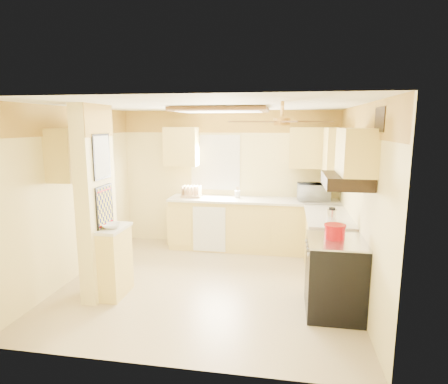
% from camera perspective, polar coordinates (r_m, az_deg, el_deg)
% --- Properties ---
extents(floor, '(4.00, 4.00, 0.00)m').
position_cam_1_polar(floor, '(5.53, -2.45, -13.76)').
color(floor, tan).
rests_on(floor, ground).
extents(ceiling, '(4.00, 4.00, 0.00)m').
position_cam_1_polar(ceiling, '(5.06, -2.67, 13.08)').
color(ceiling, white).
rests_on(ceiling, wall_back).
extents(wall_back, '(4.00, 0.00, 4.00)m').
position_cam_1_polar(wall_back, '(6.99, 0.71, 2.05)').
color(wall_back, '#F9E698').
rests_on(wall_back, floor).
extents(wall_front, '(4.00, 0.00, 4.00)m').
position_cam_1_polar(wall_front, '(3.37, -9.40, -7.17)').
color(wall_front, '#F9E698').
rests_on(wall_front, floor).
extents(wall_left, '(0.00, 3.80, 3.80)m').
position_cam_1_polar(wall_left, '(5.90, -21.92, -0.25)').
color(wall_left, '#F9E698').
rests_on(wall_left, floor).
extents(wall_right, '(0.00, 3.80, 3.80)m').
position_cam_1_polar(wall_right, '(5.12, 19.89, -1.62)').
color(wall_right, '#F9E698').
rests_on(wall_right, floor).
extents(wallpaper_border, '(4.00, 0.02, 0.40)m').
position_cam_1_polar(wallpaper_border, '(6.90, 0.71, 10.69)').
color(wallpaper_border, '#F7C548').
rests_on(wallpaper_border, wall_back).
extents(partition_column, '(0.20, 0.70, 2.50)m').
position_cam_1_polar(partition_column, '(5.11, -18.88, -1.60)').
color(partition_column, '#F9E698').
rests_on(partition_column, floor).
extents(partition_ledge, '(0.25, 0.55, 0.90)m').
position_cam_1_polar(partition_ledge, '(5.23, -16.21, -10.31)').
color(partition_ledge, '#F1D475').
rests_on(partition_ledge, floor).
extents(ledge_top, '(0.28, 0.58, 0.04)m').
position_cam_1_polar(ledge_top, '(5.08, -16.47, -5.34)').
color(ledge_top, silver).
rests_on(ledge_top, partition_ledge).
extents(lower_cabinets_back, '(3.00, 0.60, 0.90)m').
position_cam_1_polar(lower_cabinets_back, '(6.80, 4.48, -5.10)').
color(lower_cabinets_back, '#F1D475').
rests_on(lower_cabinets_back, floor).
extents(lower_cabinets_right, '(0.60, 1.40, 0.90)m').
position_cam_1_polar(lower_cabinets_right, '(5.86, 15.47, -8.02)').
color(lower_cabinets_right, '#F1D475').
rests_on(lower_cabinets_right, floor).
extents(countertop_back, '(3.04, 0.64, 0.04)m').
position_cam_1_polar(countertop_back, '(6.69, 4.53, -1.24)').
color(countertop_back, silver).
rests_on(countertop_back, lower_cabinets_back).
extents(countertop_right, '(0.64, 1.44, 0.04)m').
position_cam_1_polar(countertop_right, '(5.73, 15.59, -3.55)').
color(countertop_right, silver).
rests_on(countertop_right, lower_cabinets_right).
extents(dishwasher_panel, '(0.58, 0.02, 0.80)m').
position_cam_1_polar(dishwasher_panel, '(6.62, -2.28, -5.70)').
color(dishwasher_panel, white).
rests_on(dishwasher_panel, lower_cabinets_back).
extents(window, '(0.92, 0.02, 1.02)m').
position_cam_1_polar(window, '(6.98, -1.33, 4.52)').
color(window, white).
rests_on(window, wall_back).
extents(upper_cab_back_left, '(0.60, 0.35, 0.70)m').
position_cam_1_polar(upper_cab_back_left, '(6.94, -6.50, 6.90)').
color(upper_cab_back_left, '#F1D475').
rests_on(upper_cab_back_left, wall_back).
extents(upper_cab_back_right, '(0.90, 0.35, 0.70)m').
position_cam_1_polar(upper_cab_back_right, '(6.69, 13.80, 6.55)').
color(upper_cab_back_right, '#F1D475').
rests_on(upper_cab_back_right, wall_back).
extents(upper_cab_right, '(0.35, 1.00, 0.70)m').
position_cam_1_polar(upper_cab_right, '(6.25, 16.64, 6.17)').
color(upper_cab_right, '#F1D475').
rests_on(upper_cab_right, wall_right).
extents(upper_cab_left_wall, '(0.35, 0.75, 0.70)m').
position_cam_1_polar(upper_cab_left_wall, '(5.52, -22.13, 5.35)').
color(upper_cab_left_wall, '#F1D475').
rests_on(upper_cab_left_wall, wall_left).
extents(upper_cab_over_stove, '(0.35, 0.76, 0.52)m').
position_cam_1_polar(upper_cab_over_stove, '(4.46, 19.45, 5.81)').
color(upper_cab_over_stove, '#F1D475').
rests_on(upper_cab_over_stove, wall_right).
extents(stove, '(0.68, 0.77, 0.92)m').
position_cam_1_polar(stove, '(4.78, 16.49, -12.20)').
color(stove, black).
rests_on(stove, floor).
extents(range_hood, '(0.50, 0.76, 0.14)m').
position_cam_1_polar(range_hood, '(4.48, 18.13, 1.66)').
color(range_hood, black).
rests_on(range_hood, upper_cab_over_stove).
extents(poster_menu, '(0.02, 0.42, 0.57)m').
position_cam_1_polar(poster_menu, '(4.97, -18.15, 5.13)').
color(poster_menu, black).
rests_on(poster_menu, partition_column).
extents(poster_nashville, '(0.02, 0.42, 0.57)m').
position_cam_1_polar(poster_nashville, '(5.07, -17.74, -2.20)').
color(poster_nashville, black).
rests_on(poster_nashville, partition_column).
extents(ceiling_light_panel, '(1.35, 0.95, 0.06)m').
position_cam_1_polar(ceiling_light_panel, '(5.53, -0.51, 12.39)').
color(ceiling_light_panel, brown).
rests_on(ceiling_light_panel, ceiling).
extents(ceiling_fan, '(1.15, 1.15, 0.26)m').
position_cam_1_polar(ceiling_fan, '(4.24, 8.84, 10.61)').
color(ceiling_fan, gold).
rests_on(ceiling_fan, ceiling).
extents(vent_grate, '(0.02, 0.40, 0.25)m').
position_cam_1_polar(vent_grate, '(4.14, 22.71, 10.16)').
color(vent_grate, black).
rests_on(vent_grate, wall_right).
extents(microwave, '(0.57, 0.41, 0.30)m').
position_cam_1_polar(microwave, '(6.69, 13.50, -0.02)').
color(microwave, white).
rests_on(microwave, countertop_back).
extents(bowl, '(0.31, 0.31, 0.06)m').
position_cam_1_polar(bowl, '(5.02, -16.77, -4.97)').
color(bowl, white).
rests_on(bowl, ledge_top).
extents(dutch_oven, '(0.26, 0.26, 0.17)m').
position_cam_1_polar(dutch_oven, '(4.65, 16.53, -5.77)').
color(dutch_oven, '#AC080E').
rests_on(dutch_oven, stove).
extents(kettle, '(0.13, 0.13, 0.20)m').
position_cam_1_polar(kettle, '(5.31, 16.11, -3.42)').
color(kettle, silver).
rests_on(kettle, countertop_right).
extents(dish_rack, '(0.37, 0.28, 0.20)m').
position_cam_1_polar(dish_rack, '(6.86, -5.01, -0.15)').
color(dish_rack, tan).
rests_on(dish_rack, countertop_back).
extents(utensil_crock, '(0.10, 0.10, 0.20)m').
position_cam_1_polar(utensil_crock, '(6.77, 2.06, -0.32)').
color(utensil_crock, white).
rests_on(utensil_crock, countertop_back).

